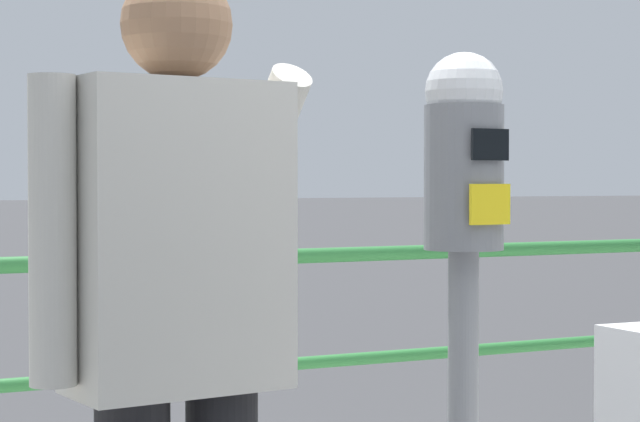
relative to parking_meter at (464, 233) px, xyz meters
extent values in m
cylinder|color=slate|center=(0.00, 0.00, 0.13)|extent=(0.18, 0.18, 0.33)
sphere|color=silver|center=(0.00, 0.00, 0.32)|extent=(0.18, 0.18, 0.18)
cube|color=black|center=(0.01, -0.09, 0.20)|extent=(0.10, 0.02, 0.07)
cube|color=yellow|center=(0.01, -0.09, 0.07)|extent=(0.11, 0.02, 0.09)
cube|color=beige|center=(-0.69, -0.01, 0.01)|extent=(0.46, 0.27, 0.62)
sphere|color=#936B4C|center=(-0.69, -0.01, 0.43)|extent=(0.23, 0.23, 0.23)
cylinder|color=beige|center=(-0.95, -0.04, 0.02)|extent=(0.09, 0.09, 0.59)
cylinder|color=beige|center=(-0.45, 0.19, 0.11)|extent=(0.14, 0.44, 0.52)
cylinder|color=#2D7A38|center=(0.20, 1.99, -0.18)|extent=(24.00, 0.06, 0.06)
cylinder|color=#2D7A38|center=(0.20, 1.99, -0.61)|extent=(24.00, 0.05, 0.05)
cylinder|color=#2D7A38|center=(1.29, 1.99, -0.66)|extent=(0.06, 0.06, 0.95)
camera|label=1|loc=(-1.47, -2.26, 0.12)|focal=66.31mm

